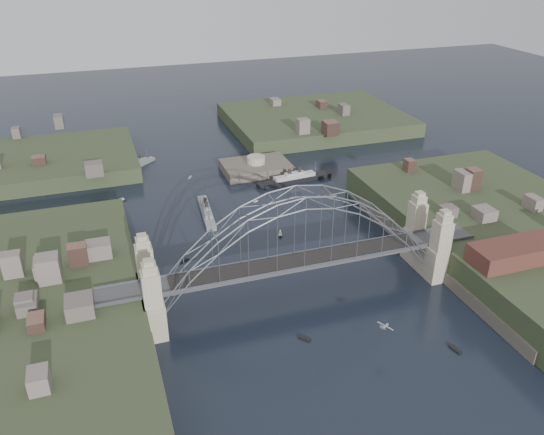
{
  "coord_description": "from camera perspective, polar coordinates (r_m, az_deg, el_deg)",
  "views": [
    {
      "loc": [
        -37.26,
        -92.12,
        69.74
      ],
      "look_at": [
        0.0,
        18.0,
        10.0
      ],
      "focal_mm": 36.09,
      "sensor_mm": 36.0,
      "label": 1
    }
  ],
  "objects": [
    {
      "name": "wharf_shed",
      "position": [
        127.57,
        24.07,
        -3.33
      ],
      "size": [
        20.0,
        8.0,
        4.0
      ],
      "primitive_type": "cube",
      "color": "#592D26",
      "rests_on": "shore_east"
    },
    {
      "name": "aeroplane",
      "position": [
        105.04,
        11.68,
        -11.07
      ],
      "size": [
        2.02,
        3.3,
        0.51
      ],
      "color": "#AFB3B7"
    },
    {
      "name": "small_boat_a",
      "position": [
        134.08,
        -9.24,
        -4.47
      ],
      "size": [
        2.74,
        2.16,
        0.45
      ],
      "color": "beige",
      "rests_on": "ground"
    },
    {
      "name": "naval_cruiser_near",
      "position": [
        154.81,
        -6.85,
        0.61
      ],
      "size": [
        4.41,
        20.58,
        6.13
      ],
      "color": "gray",
      "rests_on": "ground"
    },
    {
      "name": "small_boat_f",
      "position": [
        161.6,
        -1.71,
        1.68
      ],
      "size": [
        1.48,
        1.1,
        0.45
      ],
      "color": "beige",
      "rests_on": "ground"
    },
    {
      "name": "small_boat_c",
      "position": [
        109.13,
        3.4,
        -12.48
      ],
      "size": [
        2.32,
        2.47,
        0.45
      ],
      "color": "beige",
      "rests_on": "ground"
    },
    {
      "name": "bridge",
      "position": [
        114.76,
        2.89,
        -2.86
      ],
      "size": [
        84.0,
        13.8,
        24.6
      ],
      "color": "#464548",
      "rests_on": "ground"
    },
    {
      "name": "ocean_liner",
      "position": [
        174.97,
        2.35,
        4.03
      ],
      "size": [
        25.36,
        5.94,
        6.17
      ],
      "color": "black",
      "rests_on": "ground"
    },
    {
      "name": "shore_west",
      "position": [
        116.11,
        -25.26,
        -11.59
      ],
      "size": [
        50.5,
        90.0,
        12.0
      ],
      "color": "#303C22",
      "rests_on": "ground"
    },
    {
      "name": "finger_pier",
      "position": [
        121.21,
        25.72,
        -10.69
      ],
      "size": [
        4.0,
        22.0,
        1.4
      ],
      "primitive_type": "cube",
      "color": "#464548",
      "rests_on": "ground"
    },
    {
      "name": "small_boat_b",
      "position": [
        142.79,
        0.87,
        -1.6
      ],
      "size": [
        1.32,
        2.02,
        2.38
      ],
      "color": "beige",
      "rests_on": "ground"
    },
    {
      "name": "headland_nw",
      "position": [
        200.3,
        -22.62,
        4.82
      ],
      "size": [
        60.0,
        45.0,
        9.0
      ],
      "primitive_type": "cube",
      "color": "#303C22",
      "rests_on": "ground"
    },
    {
      "name": "small_boat_g",
      "position": [
        112.09,
        18.54,
        -12.89
      ],
      "size": [
        1.48,
        2.88,
        0.45
      ],
      "color": "beige",
      "rests_on": "ground"
    },
    {
      "name": "fort_island",
      "position": [
        183.36,
        -1.66,
        4.72
      ],
      "size": [
        22.0,
        16.0,
        9.4
      ],
      "color": "#524B40",
      "rests_on": "ground"
    },
    {
      "name": "headland_ne",
      "position": [
        230.7,
        4.51,
        9.72
      ],
      "size": [
        70.0,
        55.0,
        9.5
      ],
      "primitive_type": "cube",
      "color": "#303C22",
      "rests_on": "ground"
    },
    {
      "name": "small_boat_e",
      "position": [
        168.05,
        -15.5,
        1.74
      ],
      "size": [
        3.34,
        1.84,
        1.43
      ],
      "color": "beige",
      "rests_on": "ground"
    },
    {
      "name": "small_boat_d",
      "position": [
        165.79,
        6.47,
        2.2
      ],
      "size": [
        2.19,
        1.04,
        0.45
      ],
      "color": "beige",
      "rests_on": "ground"
    },
    {
      "name": "ground",
      "position": [
        121.4,
        2.75,
        -7.9
      ],
      "size": [
        500.0,
        500.0,
        0.0
      ],
      "primitive_type": "plane",
      "color": "black",
      "rests_on": "ground"
    },
    {
      "name": "naval_cruiser_far",
      "position": [
        192.7,
        -13.7,
        5.43
      ],
      "size": [
        11.99,
        11.12,
        4.85
      ],
      "color": "gray",
      "rests_on": "ground"
    },
    {
      "name": "shore_east",
      "position": [
        148.4,
        23.9,
        -2.53
      ],
      "size": [
        50.5,
        90.0,
        12.0
      ],
      "color": "#303C22",
      "rests_on": "ground"
    },
    {
      "name": "small_boat_h",
      "position": [
        180.1,
        -8.53,
        4.15
      ],
      "size": [
        1.68,
        2.2,
        0.45
      ],
      "color": "beige",
      "rests_on": "ground"
    }
  ]
}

